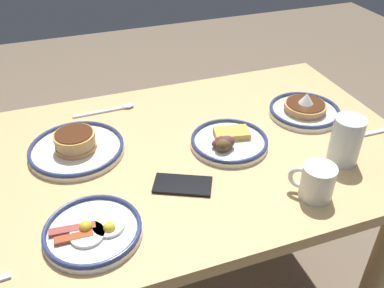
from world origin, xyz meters
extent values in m
cube|color=tan|center=(0.00, 0.00, 0.71)|extent=(1.27, 0.79, 0.03)
cylinder|color=tan|center=(-0.54, -0.30, 0.35)|extent=(0.07, 0.07, 0.70)
cylinder|color=tan|center=(0.54, -0.30, 0.35)|extent=(0.07, 0.07, 0.70)
cylinder|color=tan|center=(-0.54, 0.30, 0.35)|extent=(0.07, 0.07, 0.70)
cylinder|color=silver|center=(0.28, -0.09, 0.74)|extent=(0.26, 0.26, 0.01)
torus|color=navy|center=(0.28, -0.09, 0.75)|extent=(0.26, 0.26, 0.01)
cylinder|color=tan|center=(0.28, -0.09, 0.75)|extent=(0.11, 0.11, 0.01)
cylinder|color=tan|center=(0.28, -0.09, 0.76)|extent=(0.11, 0.11, 0.01)
cylinder|color=tan|center=(0.28, -0.09, 0.77)|extent=(0.11, 0.11, 0.01)
cylinder|color=gold|center=(0.28, -0.09, 0.78)|extent=(0.11, 0.11, 0.01)
cylinder|color=#4C2814|center=(0.28, -0.09, 0.79)|extent=(0.10, 0.10, 0.00)
cylinder|color=white|center=(-0.13, 0.02, 0.74)|extent=(0.22, 0.22, 0.01)
torus|color=navy|center=(-0.13, 0.02, 0.75)|extent=(0.22, 0.22, 0.01)
cube|color=gold|center=(-0.14, -0.01, 0.75)|extent=(0.11, 0.08, 0.02)
ellipsoid|color=brown|center=(-0.10, 0.04, 0.76)|extent=(0.05, 0.04, 0.04)
ellipsoid|color=brown|center=(-0.09, 0.05, 0.76)|extent=(0.05, 0.04, 0.04)
ellipsoid|color=brown|center=(-0.10, 0.03, 0.76)|extent=(0.04, 0.03, 0.03)
ellipsoid|color=brown|center=(-0.08, 0.03, 0.76)|extent=(0.03, 0.03, 0.03)
cylinder|color=silver|center=(-0.42, -0.06, 0.74)|extent=(0.22, 0.22, 0.01)
torus|color=navy|center=(-0.42, -0.06, 0.75)|extent=(0.22, 0.22, 0.01)
cylinder|color=tan|center=(-0.42, -0.06, 0.75)|extent=(0.12, 0.12, 0.01)
cylinder|color=tan|center=(-0.42, -0.06, 0.76)|extent=(0.13, 0.13, 0.01)
cylinder|color=#4C2814|center=(-0.42, -0.06, 0.77)|extent=(0.12, 0.12, 0.00)
cone|color=white|center=(-0.42, -0.06, 0.79)|extent=(0.04, 0.04, 0.03)
cylinder|color=white|center=(0.29, 0.23, 0.74)|extent=(0.21, 0.21, 0.01)
torus|color=navy|center=(0.29, 0.23, 0.75)|extent=(0.21, 0.21, 0.01)
cylinder|color=white|center=(0.25, 0.23, 0.75)|extent=(0.07, 0.07, 0.01)
sphere|color=yellow|center=(0.25, 0.24, 0.75)|extent=(0.03, 0.03, 0.03)
cylinder|color=white|center=(0.30, 0.24, 0.75)|extent=(0.07, 0.07, 0.01)
sphere|color=yellow|center=(0.30, 0.22, 0.75)|extent=(0.03, 0.03, 0.03)
cube|color=#943C34|center=(0.33, 0.21, 0.75)|extent=(0.10, 0.03, 0.01)
cube|color=#9A3C1D|center=(0.33, 0.24, 0.75)|extent=(0.08, 0.02, 0.01)
cylinder|color=white|center=(-0.24, 0.28, 0.77)|extent=(0.08, 0.08, 0.09)
torus|color=white|center=(-0.21, 0.26, 0.77)|extent=(0.05, 0.05, 0.06)
cylinder|color=brown|center=(-0.24, 0.28, 0.80)|extent=(0.07, 0.07, 0.01)
cylinder|color=silver|center=(-0.38, 0.19, 0.79)|extent=(0.08, 0.08, 0.13)
cylinder|color=black|center=(-0.38, 0.19, 0.77)|extent=(0.07, 0.07, 0.09)
cube|color=black|center=(0.05, 0.14, 0.73)|extent=(0.16, 0.13, 0.01)
cube|color=silver|center=(-0.52, 0.11, 0.73)|extent=(0.18, 0.02, 0.01)
cube|color=silver|center=(-0.45, 0.10, 0.73)|extent=(0.03, 0.00, 0.00)
cube|color=silver|center=(-0.44, 0.10, 0.73)|extent=(0.03, 0.00, 0.00)
cube|color=silver|center=(-0.44, 0.11, 0.73)|extent=(0.03, 0.00, 0.00)
cube|color=silver|center=(-0.44, 0.11, 0.73)|extent=(0.03, 0.00, 0.00)
cube|color=silver|center=(0.18, -0.29, 0.73)|extent=(0.19, 0.02, 0.01)
ellipsoid|color=silver|center=(0.10, -0.29, 0.73)|extent=(0.04, 0.03, 0.01)
camera|label=1|loc=(0.30, 0.90, 1.42)|focal=39.42mm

